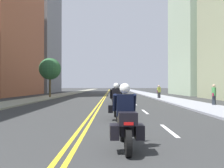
% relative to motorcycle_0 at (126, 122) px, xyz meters
% --- Properties ---
extents(ground_plane, '(264.00, 264.00, 0.00)m').
position_rel_motorcycle_0_xyz_m(ground_plane, '(-1.34, 42.46, -0.65)').
color(ground_plane, '#2E2F30').
extents(sidewalk_left, '(2.99, 144.00, 0.12)m').
position_rel_motorcycle_0_xyz_m(sidewalk_left, '(-8.75, 42.46, -0.59)').
color(sidewalk_left, gray).
rests_on(sidewalk_left, ground).
extents(sidewalk_right, '(2.99, 144.00, 0.12)m').
position_rel_motorcycle_0_xyz_m(sidewalk_right, '(6.07, 42.46, -0.59)').
color(sidewalk_right, gray).
rests_on(sidewalk_right, ground).
extents(centreline_yellow_inner, '(0.12, 132.00, 0.01)m').
position_rel_motorcycle_0_xyz_m(centreline_yellow_inner, '(-1.46, 42.46, -0.64)').
color(centreline_yellow_inner, yellow).
rests_on(centreline_yellow_inner, ground).
extents(centreline_yellow_outer, '(0.12, 132.00, 0.01)m').
position_rel_motorcycle_0_xyz_m(centreline_yellow_outer, '(-1.22, 42.46, -0.64)').
color(centreline_yellow_outer, yellow).
rests_on(centreline_yellow_outer, ground).
extents(lane_dashes_white, '(0.14, 56.40, 0.01)m').
position_rel_motorcycle_0_xyz_m(lane_dashes_white, '(1.62, 23.46, -0.64)').
color(lane_dashes_white, silver).
rests_on(lane_dashes_white, ground).
extents(building_left_2, '(6.57, 14.29, 25.16)m').
position_rel_motorcycle_0_xyz_m(building_left_2, '(-16.96, 51.32, 11.93)').
color(building_left_2, slate).
rests_on(building_left_2, ground).
extents(building_right_2, '(9.79, 14.02, 23.91)m').
position_rel_motorcycle_0_xyz_m(building_right_2, '(15.90, 36.25, 11.31)').
color(building_right_2, '#A7BFA1').
rests_on(building_right_2, ground).
extents(motorcycle_0, '(0.78, 2.14, 1.59)m').
position_rel_motorcycle_0_xyz_m(motorcycle_0, '(0.00, 0.00, 0.00)').
color(motorcycle_0, black).
rests_on(motorcycle_0, ground).
extents(motorcycle_1, '(0.78, 2.24, 1.66)m').
position_rel_motorcycle_0_xyz_m(motorcycle_1, '(-0.12, 5.20, 0.03)').
color(motorcycle_1, black).
rests_on(motorcycle_1, ground).
extents(motorcycle_2, '(0.76, 2.21, 1.66)m').
position_rel_motorcycle_0_xyz_m(motorcycle_2, '(0.08, 10.29, 0.03)').
color(motorcycle_2, black).
rests_on(motorcycle_2, ground).
extents(motorcycle_3, '(0.77, 2.08, 1.62)m').
position_rel_motorcycle_0_xyz_m(motorcycle_3, '(0.00, 15.79, -0.00)').
color(motorcycle_3, black).
rests_on(motorcycle_3, ground).
extents(pedestrian_0, '(0.43, 0.47, 1.64)m').
position_rel_motorcycle_0_xyz_m(pedestrian_0, '(7.25, 12.19, 0.20)').
color(pedestrian_0, '#252B32').
rests_on(pedestrian_0, ground).
extents(pedestrian_1, '(0.50, 0.35, 1.62)m').
position_rel_motorcycle_0_xyz_m(pedestrian_1, '(5.13, 22.33, 0.19)').
color(pedestrian_1, '#2B2C30').
rests_on(pedestrian_1, ground).
extents(street_tree_1, '(2.75, 2.75, 5.06)m').
position_rel_motorcycle_0_xyz_m(street_tree_1, '(-8.19, 24.91, 3.03)').
color(street_tree_1, '#4B3B22').
rests_on(street_tree_1, ground).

